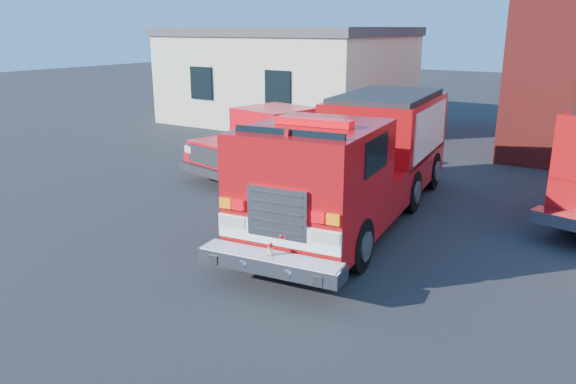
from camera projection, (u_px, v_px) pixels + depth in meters
The scene contains 4 objects.
ground at pixel (318, 237), 12.06m from camera, with size 100.00×100.00×0.00m, color black.
side_building at pixel (290, 74), 26.60m from camera, with size 10.20×8.20×4.35m.
fire_engine at pixel (359, 159), 12.97m from camera, with size 3.46×9.06×2.72m.
pickup_truck at pixel (282, 140), 17.47m from camera, with size 3.44×6.41×1.99m.
Camera 1 is at (5.55, -9.87, 4.32)m, focal length 35.00 mm.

